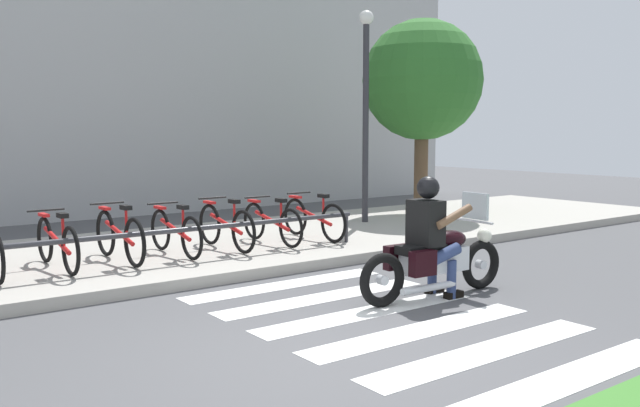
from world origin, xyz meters
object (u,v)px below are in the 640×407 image
object	(u,v)px
bicycle_4	(175,232)
tree_near_rack	(422,81)
bicycle_3	(119,236)
bicycle_7	(314,218)
motorcycle	(435,259)
rider	(431,229)
bike_rack	(164,233)
bicycle_6	(272,223)
bicycle_2	(57,243)
street_lamp	(366,98)
bicycle_5	(226,226)

from	to	relation	value
bicycle_4	tree_near_rack	size ratio (longest dim) A/B	0.38
bicycle_3	bicycle_7	distance (m)	3.28
motorcycle	rider	world-z (taller)	rider
bike_rack	bicycle_7	bearing A→B (deg)	10.92
bicycle_6	bike_rack	bearing A→B (deg)	-164.87
motorcycle	bicycle_4	xyz separation A→B (m)	(-1.64, 3.53, 0.04)
bicycle_2	tree_near_rack	world-z (taller)	tree_near_rack
motorcycle	bicycle_2	distance (m)	4.82
bicycle_7	street_lamp	distance (m)	3.13
rider	bicycle_7	distance (m)	3.65
rider	bicycle_2	size ratio (longest dim) A/B	0.83
motorcycle	bike_rack	size ratio (longest dim) A/B	0.34
bicycle_4	bicycle_7	bearing A→B (deg)	-0.00
bicycle_2	bicycle_6	xyz separation A→B (m)	(3.28, 0.00, -0.01)
bicycle_6	street_lamp	size ratio (longest dim) A/B	0.39
bike_rack	street_lamp	distance (m)	5.58
bicycle_4	bicycle_5	bearing A→B (deg)	-0.04
motorcycle	bicycle_3	xyz separation A→B (m)	(-2.46, 3.53, 0.06)
bicycle_4	bike_rack	distance (m)	0.70
bicycle_6	street_lamp	world-z (taller)	street_lamp
bicycle_3	bicycle_4	distance (m)	0.82
rider	bicycle_3	distance (m)	4.26
bike_rack	motorcycle	bearing A→B (deg)	-55.48
motorcycle	bicycle_5	world-z (taller)	motorcycle
motorcycle	bicycle_3	bearing A→B (deg)	124.84
rider	bicycle_6	world-z (taller)	rider
street_lamp	bike_rack	bearing A→B (deg)	-161.44
bicycle_2	bicycle_5	size ratio (longest dim) A/B	1.04
motorcycle	bicycle_7	world-z (taller)	motorcycle
motorcycle	bicycle_4	world-z (taller)	motorcycle
bicycle_3	street_lamp	bearing A→B (deg)	11.67
bicycle_4	bike_rack	world-z (taller)	bicycle_4
bicycle_4	bicycle_7	world-z (taller)	bicycle_7
bicycle_7	bike_rack	distance (m)	2.93
rider	tree_near_rack	distance (m)	7.36
tree_near_rack	bicycle_6	bearing A→B (deg)	-162.70
motorcycle	bicycle_2	world-z (taller)	motorcycle
bicycle_2	bicycle_3	xyz separation A→B (m)	(0.82, -0.00, 0.02)
bicycle_2	tree_near_rack	distance (m)	8.62
motorcycle	bike_rack	world-z (taller)	motorcycle
rider	bicycle_2	bearing A→B (deg)	132.25
bicycle_2	bicycle_5	xyz separation A→B (m)	(2.46, -0.00, 0.01)
bicycle_4	street_lamp	size ratio (longest dim) A/B	0.38
bicycle_4	bicycle_5	xyz separation A→B (m)	(0.82, -0.00, 0.01)
bicycle_2	street_lamp	world-z (taller)	street_lamp
rider	street_lamp	bearing A→B (deg)	57.29
bicycle_6	bicycle_7	bearing A→B (deg)	-0.03
bicycle_3	bicycle_5	world-z (taller)	bicycle_3
motorcycle	street_lamp	bearing A→B (deg)	58.03
rider	tree_near_rack	bearing A→B (deg)	45.66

